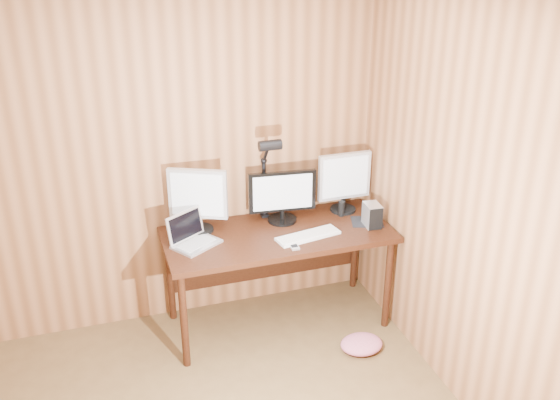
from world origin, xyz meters
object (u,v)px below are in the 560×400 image
monitor_center (282,196)px  speaker (341,209)px  phone (294,246)px  desk_lamp (267,167)px  monitor_right (344,180)px  mouse (367,219)px  hard_drive (372,215)px  keyboard (308,236)px  desk (275,243)px  monitor_left (198,198)px  laptop (192,236)px

monitor_center → speaker: monitor_center is taller
monitor_center → speaker: size_ratio=4.28×
phone → desk_lamp: bearing=97.5°
monitor_right → desk_lamp: 0.62m
mouse → hard_drive: (0.00, -0.06, 0.06)m
desk_lamp → monitor_right: bearing=2.8°
keyboard → hard_drive: size_ratio=2.83×
monitor_right → desk: bearing=-169.1°
desk_lamp → keyboard: bearing=-56.6°
desk → monitor_left: (-0.52, 0.12, 0.37)m
phone → speaker: size_ratio=0.96×
laptop → keyboard: (0.78, -0.15, -0.04)m
monitor_center → keyboard: bearing=-67.0°
hard_drive → mouse: bearing=98.5°
laptop → keyboard: bearing=-43.7°
mouse → monitor_center: bearing=176.6°
monitor_left → speaker: bearing=20.8°
mouse → desk_lamp: bearing=177.1°
monitor_right → hard_drive: monitor_right is taller
laptop → monitor_right: bearing=-24.4°
mouse → phone: size_ratio=1.11×
mouse → monitor_right: bearing=127.1°
phone → monitor_right: bearing=39.0°
monitor_left → hard_drive: size_ratio=2.78×
speaker → mouse: bearing=-49.2°
desk → monitor_left: bearing=167.1°
mouse → speaker: (-0.14, 0.16, 0.03)m
speaker → desk_lamp: desk_lamp is taller
keyboard → mouse: mouse is taller
keyboard → phone: keyboard is taller
mouse → hard_drive: hard_drive is taller
desk → mouse: 0.69m
desk → speaker: speaker is taller
monitor_center → mouse: 0.64m
hard_drive → phone: hard_drive is taller
monitor_center → monitor_right: (0.49, 0.03, 0.05)m
keyboard → hard_drive: 0.50m
monitor_left → phone: 0.74m
monitor_right → laptop: 1.21m
mouse → desk_lamp: (-0.68, 0.24, 0.40)m
desk_lamp → hard_drive: bearing=-20.8°
monitor_right → desk_lamp: (-0.59, 0.00, 0.18)m
laptop → speaker: (1.13, 0.09, 0.00)m
speaker → desk_lamp: bearing=171.6°
laptop → keyboard: size_ratio=0.80×
monitor_right → desk_lamp: size_ratio=0.67×
monitor_right → speaker: (-0.05, -0.08, -0.19)m
monitor_left → speaker: size_ratio=4.06×
laptop → mouse: (1.27, -0.07, -0.03)m
monitor_left → desk_lamp: bearing=25.4°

